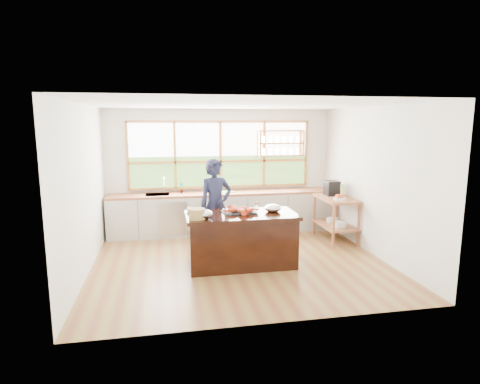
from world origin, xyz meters
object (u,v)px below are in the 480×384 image
object	(u,v)px
cook	(216,206)
espresso_machine	(332,188)
wicker_basket	(197,214)
island	(241,239)

from	to	relation	value
cook	espresso_machine	size ratio (longest dim) A/B	5.67
wicker_basket	cook	bearing A→B (deg)	67.75
espresso_machine	wicker_basket	size ratio (longest dim) A/B	1.19
wicker_basket	island	bearing A→B (deg)	16.79
island	espresso_machine	distance (m)	2.63
cook	espresso_machine	xyz separation A→B (m)	(2.51, 0.49, 0.18)
island	cook	xyz separation A→B (m)	(-0.32, 0.84, 0.42)
cook	espresso_machine	distance (m)	2.56
cook	wicker_basket	bearing A→B (deg)	-128.37
cook	espresso_machine	world-z (taller)	cook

